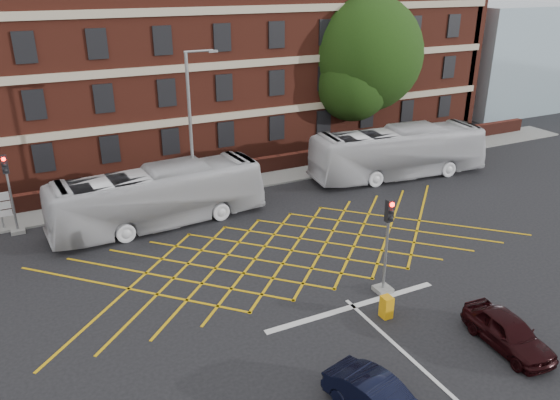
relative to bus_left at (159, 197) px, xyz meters
name	(u,v)px	position (x,y,z in m)	size (l,w,h in m)	color
ground	(312,269)	(4.98, -7.94, -1.61)	(120.00, 120.00, 0.00)	black
victorian_building	(172,44)	(5.22, 14.06, 6.22)	(51.00, 12.17, 20.40)	#5E2318
boundary_wall	(215,173)	(4.98, 5.06, -1.06)	(56.00, 0.50, 1.10)	#451A12
far_pavement	(220,185)	(4.98, 4.06, -1.55)	(60.00, 3.00, 0.12)	slate
glass_block	(505,57)	(38.98, 13.06, 3.39)	(14.00, 10.00, 10.00)	#99B2BF
box_junction_hatching	(292,250)	(4.98, -5.94, -1.61)	(11.50, 0.12, 0.02)	#CC990C
stop_line	(353,306)	(4.98, -11.44, -1.60)	(8.00, 0.30, 0.02)	silver
bus_left	(159,197)	(0.00, 0.00, 0.00)	(2.71, 11.59, 3.23)	#BABABF
bus_right	(398,152)	(16.33, 0.48, 0.07)	(2.83, 12.10, 3.37)	silver
car_navy	(380,400)	(2.33, -16.84, -0.99)	(1.32, 3.78, 1.24)	black
car_maroon	(508,332)	(8.56, -16.09, -0.98)	(1.50, 3.74, 1.27)	black
deciduous_tree	(364,62)	(18.72, 8.47, 4.79)	(8.92, 8.92, 11.47)	black
traffic_light_near	(386,255)	(6.76, -11.02, 0.15)	(0.70, 0.70, 4.27)	slate
traffic_light_far	(12,202)	(-7.06, 2.32, 0.15)	(0.70, 0.70, 4.27)	slate
street_lamp	(194,159)	(2.39, 1.04, 1.48)	(2.25, 1.00, 8.99)	slate
utility_cabinet	(386,307)	(5.73, -12.61, -1.16)	(0.40, 0.45, 0.92)	orange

